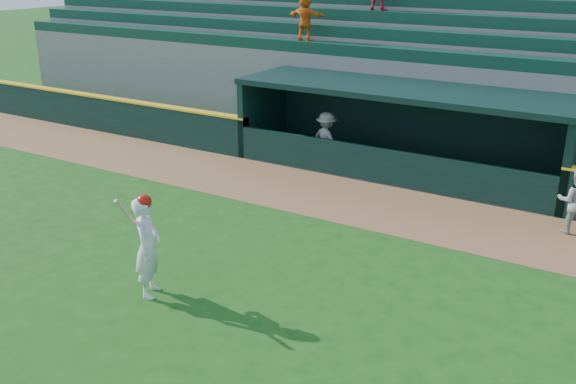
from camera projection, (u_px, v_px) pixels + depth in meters
ground at (245, 280)px, 12.32m from camera, size 120.00×120.00×0.00m
warning_track at (355, 201)px, 16.25m from camera, size 40.00×3.00×0.01m
field_wall_left at (71, 109)px, 23.33m from camera, size 15.50×0.30×1.20m
wall_stripe_left at (69, 92)px, 23.11m from camera, size 15.50×0.32×0.06m
dugout_player_front at (575, 201)px, 14.17m from camera, size 0.84×0.71×1.51m
dugout_player_inside at (326, 140)px, 18.61m from camera, size 1.21×0.94×1.64m
dugout at (404, 123)px, 18.27m from camera, size 9.40×2.80×2.46m
stands at (457, 65)px, 21.57m from camera, size 34.50×6.25×7.56m
batter_at_plate at (148, 245)px, 11.49m from camera, size 0.71×0.89×1.97m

